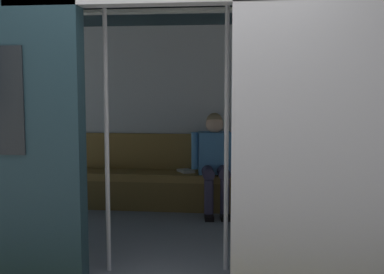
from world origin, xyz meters
TOP-DOWN VIEW (x-y plane):
  - train_car at (0.08, -1.30)m, footprint 6.40×2.93m
  - bench_seat at (0.00, -2.42)m, footprint 3.13×0.44m
  - person_seated at (-0.25, -2.37)m, footprint 0.55×0.71m
  - handbag at (-0.60, -2.45)m, footprint 0.26×0.15m
  - book at (0.12, -2.50)m, footprint 0.24×0.27m
  - grab_pole_door at (0.47, -0.39)m, footprint 0.04×0.04m
  - grab_pole_far at (-0.47, -0.52)m, footprint 0.04×0.04m

SIDE VIEW (x-z plane):
  - bench_seat at x=0.00m, z-range 0.12..0.57m
  - book at x=0.12m, z-range 0.45..0.47m
  - handbag at x=-0.60m, z-range 0.45..0.62m
  - person_seated at x=-0.25m, z-range 0.08..1.25m
  - grab_pole_door at x=0.47m, z-range 0.00..2.21m
  - grab_pole_far at x=-0.47m, z-range 0.00..2.21m
  - train_car at x=0.08m, z-range 0.40..2.75m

